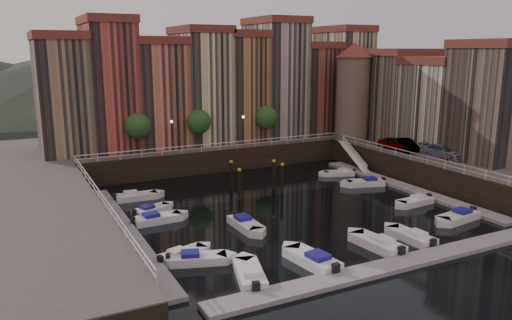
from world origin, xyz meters
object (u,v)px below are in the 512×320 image
mooring_pilings (257,179)px  boat_left_2 (156,219)px  car_b (405,146)px  gangway (353,155)px  corner_tower (353,90)px  car_a (394,144)px  boat_left_1 (182,255)px  car_c (443,152)px  boat_left_0 (197,259)px

mooring_pilings → boat_left_2: size_ratio=1.21×
mooring_pilings → car_b: 21.06m
gangway → car_b: 7.09m
corner_tower → car_b: (0.92, -10.17, -6.41)m
corner_tower → boat_left_2: bearing=-157.2°
corner_tower → car_a: corner_tower is taller
boat_left_1 → car_c: 36.22m
corner_tower → boat_left_0: 41.86m
gangway → car_c: size_ratio=1.50×
boat_left_1 → car_c: size_ratio=0.77×
corner_tower → gangway: bearing=-122.8°
mooring_pilings → boat_left_0: (-12.70, -14.95, -1.30)m
corner_tower → car_b: corner_tower is taller
boat_left_0 → boat_left_2: 10.34m
boat_left_0 → corner_tower: bearing=54.6°
car_a → car_c: (1.54, -6.66, 0.02)m
car_b → car_c: size_ratio=0.86×
gangway → car_c: bearing=-66.5°
mooring_pilings → car_c: bearing=-15.9°
boat_left_0 → mooring_pilings: bearing=67.8°
car_c → boat_left_1: bearing=-178.5°
boat_left_1 → car_b: car_b is taller
mooring_pilings → car_a: (20.35, 0.43, 2.13)m
boat_left_0 → boat_left_2: bearing=109.3°
car_a → car_b: (0.59, -1.36, 0.00)m
mooring_pilings → boat_left_2: mooring_pilings is taller
boat_left_0 → boat_left_2: size_ratio=0.98×
gangway → boat_left_1: size_ratio=1.95×
corner_tower → boat_left_0: corner_tower is taller
gangway → car_b: (3.82, -5.67, 1.87)m
mooring_pilings → car_a: size_ratio=1.25×
corner_tower → mooring_pilings: (-20.02, -9.24, -8.54)m
boat_left_1 → car_a: bearing=6.2°
mooring_pilings → car_a: bearing=1.2°
mooring_pilings → car_b: size_ratio=1.20×
mooring_pilings → boat_left_0: bearing=-130.4°
corner_tower → boat_left_1: size_ratio=3.24×
car_b → boat_left_1: bearing=-144.2°
car_a → boat_left_2: bearing=178.6°
car_b → corner_tower: bearing=110.7°
corner_tower → boat_left_2: 37.04m
corner_tower → boat_left_0: size_ratio=2.96×
mooring_pilings → car_c: (21.89, -6.23, 2.15)m
boat_left_0 → boat_left_1: size_ratio=1.09×
boat_left_2 → car_a: car_a is taller
gangway → mooring_pilings: (-17.12, -4.74, -0.27)m
car_a → car_b: car_b is taller
boat_left_0 → boat_left_1: 1.52m
corner_tower → car_c: corner_tower is taller
car_a → car_b: bearing=-76.7°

